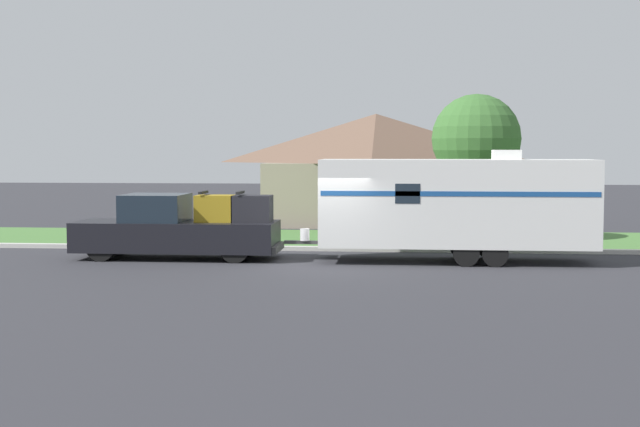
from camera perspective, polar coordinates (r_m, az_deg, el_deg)
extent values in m
plane|color=#2D2D33|center=(25.31, 0.38, -3.38)|extent=(120.00, 120.00, 0.00)
cube|color=beige|center=(29.02, 1.02, -2.28)|extent=(80.00, 0.30, 0.14)
cube|color=#477538|center=(32.64, 1.51, -1.66)|extent=(80.00, 7.00, 0.03)
cube|color=gray|center=(40.49, 3.58, 1.37)|extent=(9.38, 7.49, 2.72)
pyramid|color=brown|center=(40.44, 3.60, 4.84)|extent=(10.13, 8.08, 2.19)
cube|color=#4C3828|center=(36.80, 3.40, 0.61)|extent=(1.00, 0.06, 2.10)
cylinder|color=black|center=(27.12, -13.84, -2.06)|extent=(0.88, 0.28, 0.88)
cylinder|color=black|center=(28.71, -12.73, -1.70)|extent=(0.88, 0.28, 0.88)
cylinder|color=black|center=(26.08, -5.47, -2.20)|extent=(0.88, 0.28, 0.88)
cylinder|color=black|center=(27.73, -4.82, -1.82)|extent=(0.88, 0.28, 0.88)
cube|color=black|center=(27.65, -11.72, -1.39)|extent=(3.53, 2.04, 0.89)
cube|color=#19232D|center=(27.40, -10.48, 0.37)|extent=(1.84, 1.88, 0.82)
cube|color=black|center=(26.91, -5.52, -1.48)|extent=(2.55, 2.04, 0.89)
cube|color=#333333|center=(26.73, -2.70, -2.20)|extent=(0.12, 1.84, 0.20)
cube|color=olive|center=(26.95, -6.70, 0.33)|extent=(1.15, 0.86, 0.80)
cube|color=black|center=(27.01, -7.48, 1.35)|extent=(0.10, 0.94, 0.08)
cube|color=black|center=(26.74, -4.35, 0.31)|extent=(1.15, 0.86, 0.80)
cube|color=black|center=(26.78, -5.13, 1.34)|extent=(0.10, 0.94, 0.08)
cylinder|color=black|center=(25.49, 9.34, -2.55)|extent=(0.73, 0.22, 0.73)
cylinder|color=black|center=(27.55, 9.04, -2.05)|extent=(0.73, 0.22, 0.73)
cylinder|color=black|center=(25.56, 11.14, -2.56)|extent=(0.73, 0.22, 0.73)
cylinder|color=black|center=(27.61, 10.71, -2.05)|extent=(0.73, 0.22, 0.73)
cube|color=silver|center=(26.39, 8.72, 0.69)|extent=(7.94, 2.36, 2.53)
cube|color=navy|center=(25.19, 8.88, 1.25)|extent=(7.78, 0.01, 0.14)
cube|color=#383838|center=(26.61, -1.10, -1.85)|extent=(1.12, 0.12, 0.10)
cylinder|color=silver|center=(26.58, -0.98, -1.36)|extent=(0.28, 0.28, 0.36)
cube|color=silver|center=(26.46, 11.85, 3.70)|extent=(0.80, 0.68, 0.28)
cube|color=#19232D|center=(25.14, 5.63, 1.27)|extent=(0.70, 0.01, 0.56)
cylinder|color=brown|center=(30.68, -9.41, -1.10)|extent=(0.09, 0.09, 1.08)
cube|color=black|center=(30.63, -9.42, 0.11)|extent=(0.48, 0.20, 0.22)
cylinder|color=brown|center=(32.56, 9.92, 0.44)|extent=(0.24, 0.24, 2.49)
sphere|color=#38662D|center=(32.50, 9.98, 4.74)|extent=(3.20, 3.20, 3.20)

